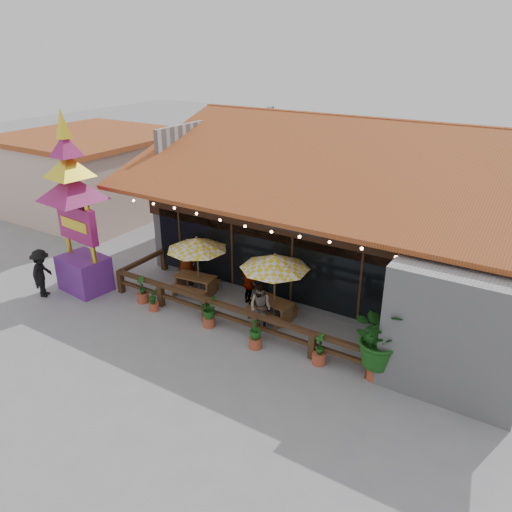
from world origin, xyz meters
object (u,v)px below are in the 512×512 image
Objects in this scene: thai_sign_tower at (73,193)px; picnic_table_left at (196,282)px; umbrella_left at (197,244)px; picnic_table_right at (272,306)px; umbrella_right at (275,262)px; tropical_plant at (381,338)px; pedestrian at (42,273)px.

picnic_table_left is at bearing 27.54° from thai_sign_tower.
umbrella_left is 1.68× the size of picnic_table_right.
umbrella_right is 1.82× the size of picnic_table_right.
picnic_table_left is at bearing 163.12° from umbrella_left.
tropical_plant is 1.26× the size of pedestrian.
thai_sign_tower is at bearing -165.61° from umbrella_right.
thai_sign_tower reaches higher than picnic_table_right.
picnic_table_left is 7.71m from tropical_plant.
pedestrian is at bearing -145.95° from picnic_table_left.
picnic_table_right is 8.12m from thai_sign_tower.
thai_sign_tower reaches higher than tropical_plant.
pedestrian is at bearing -158.89° from picnic_table_right.
picnic_table_left is 5.63m from pedestrian.
umbrella_right is at bearing 163.59° from tropical_plant.
thai_sign_tower reaches higher than pedestrian.
tropical_plant is (4.17, -1.26, 0.86)m from picnic_table_right.
umbrella_right is at bearing -1.77° from picnic_table_left.
picnic_table_right is 0.87× the size of pedestrian.
picnic_table_right is (3.16, 0.02, -1.61)m from umbrella_left.
umbrella_left is at bearing 170.38° from tropical_plant.
pedestrian is (-0.88, -1.18, -2.90)m from thai_sign_tower.
umbrella_right is at bearing -99.86° from pedestrian.
pedestrian reaches higher than picnic_table_right.
umbrella_left is 7.48m from tropical_plant.
tropical_plant reaches higher than picnic_table_left.
thai_sign_tower reaches higher than umbrella_left.
picnic_table_right is (3.37, -0.05, -0.02)m from picnic_table_left.
pedestrian is at bearing -159.51° from umbrella_right.
picnic_table_right is 8.61m from pedestrian.
thai_sign_tower is (-7.25, -1.86, 1.66)m from umbrella_right.
umbrella_right is 1.75× the size of picnic_table_left.
picnic_table_left is at bearing 170.18° from tropical_plant.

